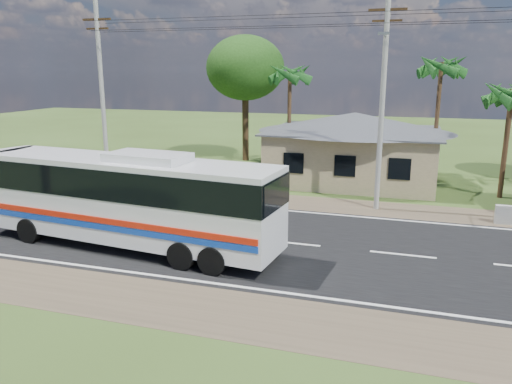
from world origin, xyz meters
TOP-DOWN VIEW (x-y plane):
  - ground at (0.00, 0.00)m, footprint 120.00×120.00m
  - road at (0.00, 0.00)m, footprint 120.00×16.00m
  - house at (1.00, 13.00)m, footprint 12.40×10.00m
  - utility_poles at (2.67, 6.49)m, footprint 32.80×2.22m
  - palm_near at (9.50, 11.00)m, footprint 2.80×2.80m
  - palm_mid at (6.00, 15.50)m, footprint 2.80×2.80m
  - palm_far at (-4.00, 16.00)m, footprint 2.80×2.80m
  - tree_behind_house at (-8.00, 18.00)m, footprint 6.00×6.00m
  - coach_bus at (-6.13, -2.34)m, footprint 12.91×3.95m

SIDE VIEW (x-z plane):
  - ground at x=0.00m, z-range 0.00..0.00m
  - road at x=0.00m, z-range -0.01..0.02m
  - coach_bus at x=-6.13m, z-range 0.28..4.23m
  - house at x=1.00m, z-range 0.14..5.14m
  - palm_near at x=9.50m, z-range 2.36..9.06m
  - utility_poles at x=2.67m, z-range 0.27..11.27m
  - palm_far at x=-4.00m, z-range 2.83..10.53m
  - tree_behind_house at x=-8.00m, z-range 2.31..11.92m
  - palm_mid at x=6.00m, z-range 3.06..11.26m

